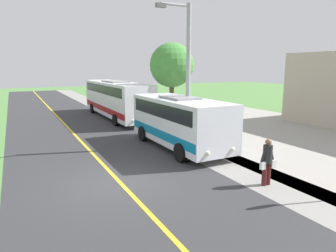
{
  "coord_description": "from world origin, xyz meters",
  "views": [
    {
      "loc": [
        3.31,
        10.5,
        4.32
      ],
      "look_at": [
        -3.5,
        -2.61,
        1.4
      ],
      "focal_mm": 31.83,
      "sensor_mm": 36.0,
      "label": 1
    }
  ],
  "objects_px": {
    "shuttle_bus_front": "(179,120)",
    "pedestrian_with_bags": "(267,160)",
    "street_light_pole": "(186,70)",
    "tree_curbside": "(172,66)",
    "transit_bus_rear": "(116,98)"
  },
  "relations": [
    {
      "from": "shuttle_bus_front",
      "to": "street_light_pole",
      "type": "xyz_separation_m",
      "value": [
        -0.35,
        0.06,
        2.61
      ]
    },
    {
      "from": "shuttle_bus_front",
      "to": "pedestrian_with_bags",
      "type": "distance_m",
      "value": 6.15
    },
    {
      "from": "shuttle_bus_front",
      "to": "transit_bus_rear",
      "type": "height_order",
      "value": "transit_bus_rear"
    },
    {
      "from": "pedestrian_with_bags",
      "to": "tree_curbside",
      "type": "xyz_separation_m",
      "value": [
        -2.63,
        -12.39,
        3.49
      ]
    },
    {
      "from": "pedestrian_with_bags",
      "to": "shuttle_bus_front",
      "type": "bearing_deg",
      "value": -87.68
    },
    {
      "from": "transit_bus_rear",
      "to": "street_light_pole",
      "type": "height_order",
      "value": "street_light_pole"
    },
    {
      "from": "pedestrian_with_bags",
      "to": "transit_bus_rear",
      "type": "bearing_deg",
      "value": -89.16
    },
    {
      "from": "transit_bus_rear",
      "to": "street_light_pole",
      "type": "relative_size",
      "value": 1.58
    },
    {
      "from": "shuttle_bus_front",
      "to": "tree_curbside",
      "type": "relative_size",
      "value": 1.2
    },
    {
      "from": "shuttle_bus_front",
      "to": "pedestrian_with_bags",
      "type": "xyz_separation_m",
      "value": [
        -0.25,
        6.11,
        -0.59
      ]
    },
    {
      "from": "street_light_pole",
      "to": "shuttle_bus_front",
      "type": "bearing_deg",
      "value": -10.43
    },
    {
      "from": "pedestrian_with_bags",
      "to": "street_light_pole",
      "type": "distance_m",
      "value": 6.85
    },
    {
      "from": "transit_bus_rear",
      "to": "tree_curbside",
      "type": "height_order",
      "value": "tree_curbside"
    },
    {
      "from": "street_light_pole",
      "to": "tree_curbside",
      "type": "xyz_separation_m",
      "value": [
        -2.53,
        -6.34,
        0.29
      ]
    },
    {
      "from": "tree_curbside",
      "to": "transit_bus_rear",
      "type": "bearing_deg",
      "value": -59.37
    }
  ]
}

